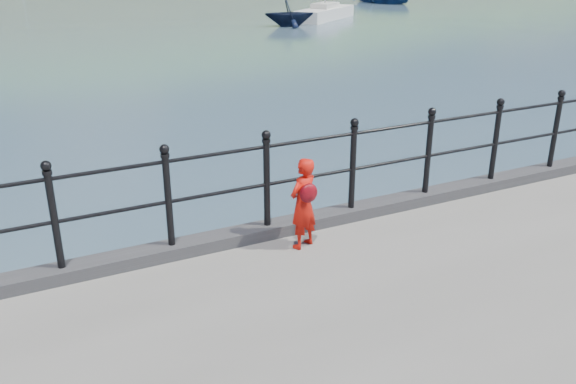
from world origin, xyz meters
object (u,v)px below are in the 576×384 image
child (303,203)px  sailboat_near (325,14)px  railing (219,181)px  launch_navy (289,13)px

child → sailboat_near: sailboat_near is taller
child → railing: bearing=-51.0°
child → launch_navy: size_ratio=0.40×
launch_navy → sailboat_near: sailboat_near is taller
railing → launch_navy: (13.86, 26.08, -1.10)m
launch_navy → sailboat_near: 4.22m
sailboat_near → railing: bearing=-158.1°
child → sailboat_near: bearing=-143.2°
child → launch_navy: child is taller
railing → sailboat_near: (17.44, 28.27, -1.48)m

